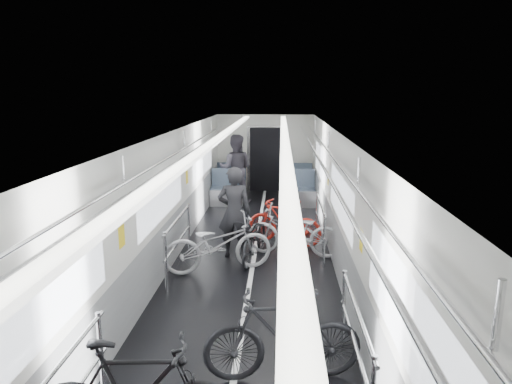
# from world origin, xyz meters

# --- Properties ---
(car_shell) EXTENTS (3.02, 14.01, 2.41)m
(car_shell) POSITION_xyz_m (0.00, 1.78, 1.13)
(car_shell) COLOR black
(car_shell) RESTS_ON ground
(bike_left_far) EXTENTS (2.03, 1.26, 1.01)m
(bike_left_far) POSITION_xyz_m (-0.59, 0.24, 0.50)
(bike_left_far) COLOR #A3A3A7
(bike_left_far) RESTS_ON floor
(bike_right_near) EXTENTS (1.79, 0.72, 1.05)m
(bike_right_near) POSITION_xyz_m (0.53, -2.80, 0.52)
(bike_right_near) COLOR black
(bike_right_near) RESTS_ON floor
(bike_right_mid) EXTENTS (1.91, 0.94, 0.96)m
(bike_right_mid) POSITION_xyz_m (0.76, 1.08, 0.48)
(bike_right_mid) COLOR #A1A2A6
(bike_right_mid) RESTS_ON floor
(bike_right_far) EXTENTS (1.64, 0.96, 0.95)m
(bike_right_far) POSITION_xyz_m (0.58, 1.75, 0.48)
(bike_right_far) COLOR red
(bike_right_far) RESTS_ON floor
(bike_aisle) EXTENTS (0.84, 1.66, 0.83)m
(bike_aisle) POSITION_xyz_m (0.02, 0.89, 0.42)
(bike_aisle) COLOR black
(bike_aisle) RESTS_ON floor
(person_standing) EXTENTS (0.64, 0.43, 1.75)m
(person_standing) POSITION_xyz_m (-0.37, 0.99, 0.87)
(person_standing) COLOR black
(person_standing) RESTS_ON floor
(person_seated) EXTENTS (0.95, 0.74, 1.93)m
(person_seated) POSITION_xyz_m (-0.79, 5.39, 0.97)
(person_seated) COLOR #312E36
(person_seated) RESTS_ON floor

